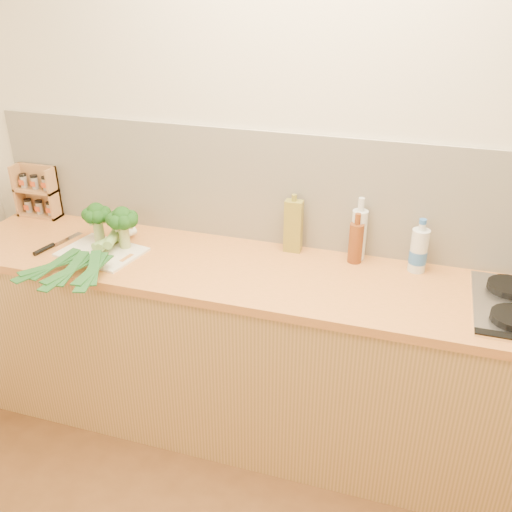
{
  "coord_description": "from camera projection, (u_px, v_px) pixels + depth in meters",
  "views": [
    {
      "loc": [
        0.48,
        -0.9,
        2.1
      ],
      "look_at": [
        -0.14,
        1.1,
        1.02
      ],
      "focal_mm": 40.0,
      "sensor_mm": 36.0,
      "label": 1
    }
  ],
  "objects": [
    {
      "name": "room_shell",
      "position": [
        311.0,
        193.0,
        2.59
      ],
      "size": [
        3.5,
        3.5,
        3.5
      ],
      "color": "beige",
      "rests_on": "ground"
    },
    {
      "name": "counter",
      "position": [
        291.0,
        359.0,
        2.67
      ],
      "size": [
        3.2,
        0.62,
        0.9
      ],
      "color": "tan",
      "rests_on": "ground"
    },
    {
      "name": "chopping_board",
      "position": [
        102.0,
        252.0,
        2.65
      ],
      "size": [
        0.4,
        0.33,
        0.01
      ],
      "primitive_type": "cube",
      "rotation": [
        0.0,
        0.0,
        -0.19
      ],
      "color": "silver",
      "rests_on": "counter"
    },
    {
      "name": "broccoli_left",
      "position": [
        97.0,
        215.0,
        2.68
      ],
      "size": [
        0.14,
        0.14,
        0.2
      ],
      "color": "#96A862",
      "rests_on": "chopping_board"
    },
    {
      "name": "broccoli_right",
      "position": [
        122.0,
        220.0,
        2.62
      ],
      "size": [
        0.15,
        0.15,
        0.2
      ],
      "color": "#96A862",
      "rests_on": "chopping_board"
    },
    {
      "name": "leek_front",
      "position": [
        92.0,
        248.0,
        2.62
      ],
      "size": [
        0.28,
        0.63,
        0.04
      ],
      "rotation": [
        0.0,
        0.0,
        -0.36
      ],
      "color": "white",
      "rests_on": "chopping_board"
    },
    {
      "name": "leek_mid",
      "position": [
        98.0,
        249.0,
        2.57
      ],
      "size": [
        0.11,
        0.65,
        0.04
      ],
      "rotation": [
        0.0,
        0.0,
        -0.03
      ],
      "color": "white",
      "rests_on": "chopping_board"
    },
    {
      "name": "leek_back",
      "position": [
        107.0,
        246.0,
        2.56
      ],
      "size": [
        0.23,
        0.66,
        0.04
      ],
      "rotation": [
        0.0,
        0.0,
        0.27
      ],
      "color": "white",
      "rests_on": "chopping_board"
    },
    {
      "name": "chefs_knife",
      "position": [
        50.0,
        247.0,
        2.69
      ],
      "size": [
        0.09,
        0.29,
        0.02
      ],
      "rotation": [
        0.0,
        0.0,
        -0.22
      ],
      "color": "silver",
      "rests_on": "counter"
    },
    {
      "name": "spice_rack",
      "position": [
        38.0,
        194.0,
        3.0
      ],
      "size": [
        0.23,
        0.09,
        0.27
      ],
      "color": "#B2844C",
      "rests_on": "counter"
    },
    {
      "name": "oil_tin",
      "position": [
        293.0,
        226.0,
        2.62
      ],
      "size": [
        0.08,
        0.05,
        0.28
      ],
      "color": "olive",
      "rests_on": "counter"
    },
    {
      "name": "glass_bottle",
      "position": [
        359.0,
        234.0,
        2.55
      ],
      "size": [
        0.07,
        0.07,
        0.29
      ],
      "color": "silver",
      "rests_on": "counter"
    },
    {
      "name": "amber_bottle",
      "position": [
        356.0,
        242.0,
        2.53
      ],
      "size": [
        0.06,
        0.06,
        0.23
      ],
      "color": "brown",
      "rests_on": "counter"
    },
    {
      "name": "water_bottle",
      "position": [
        419.0,
        251.0,
        2.46
      ],
      "size": [
        0.08,
        0.08,
        0.22
      ],
      "color": "silver",
      "rests_on": "counter"
    }
  ]
}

